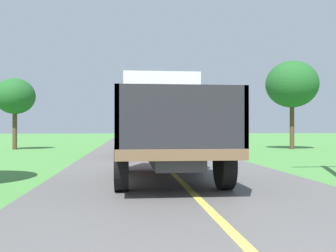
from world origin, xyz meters
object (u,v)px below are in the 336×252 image
object	(u,v)px
banana_truck_far	(145,125)
roadside_tree_near_left	(15,97)
roadside_tree_mid_right	(292,84)
banana_truck_near	(162,123)

from	to	relation	value
banana_truck_far	roadside_tree_near_left	distance (m)	9.83
banana_truck_far	roadside_tree_mid_right	distance (m)	10.78
banana_truck_far	roadside_tree_mid_right	size ratio (longest dim) A/B	1.03
banana_truck_far	roadside_tree_near_left	xyz separation A→B (m)	(-7.92, 5.51, 1.85)
banana_truck_far	roadside_tree_near_left	world-z (taller)	roadside_tree_near_left
banana_truck_far	banana_truck_near	bearing A→B (deg)	-89.65
banana_truck_far	roadside_tree_near_left	bearing A→B (deg)	145.17
banana_truck_far	roadside_tree_mid_right	xyz separation A→B (m)	(9.59, 4.15, 2.66)
banana_truck_near	roadside_tree_mid_right	xyz separation A→B (m)	(9.53, 13.46, 2.67)
roadside_tree_near_left	roadside_tree_mid_right	bearing A→B (deg)	-4.44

